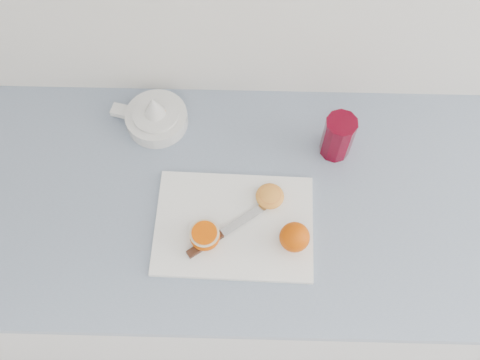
{
  "coord_description": "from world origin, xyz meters",
  "views": [
    {
      "loc": [
        -0.07,
        1.17,
        2.01
      ],
      "look_at": [
        -0.08,
        1.7,
        0.96
      ],
      "focal_mm": 40.0,
      "sensor_mm": 36.0,
      "label": 1
    }
  ],
  "objects_px": {
    "counter": "(246,258)",
    "cutting_board": "(234,225)",
    "red_tumbler": "(338,138)",
    "half_orange": "(205,236)",
    "citrus_juicer": "(156,117)"
  },
  "relations": [
    {
      "from": "half_orange",
      "to": "citrus_juicer",
      "type": "distance_m",
      "value": 0.34
    },
    {
      "from": "counter",
      "to": "red_tumbler",
      "type": "distance_m",
      "value": 0.56
    },
    {
      "from": "red_tumbler",
      "to": "citrus_juicer",
      "type": "bearing_deg",
      "value": 171.17
    },
    {
      "from": "red_tumbler",
      "to": "half_orange",
      "type": "bearing_deg",
      "value": -140.9
    },
    {
      "from": "counter",
      "to": "half_orange",
      "type": "relative_size",
      "value": 39.73
    },
    {
      "from": "cutting_board",
      "to": "red_tumbler",
      "type": "bearing_deg",
      "value": 40.93
    },
    {
      "from": "cutting_board",
      "to": "half_orange",
      "type": "xyz_separation_m",
      "value": [
        -0.06,
        -0.04,
        0.03
      ]
    },
    {
      "from": "counter",
      "to": "cutting_board",
      "type": "height_order",
      "value": "cutting_board"
    },
    {
      "from": "cutting_board",
      "to": "red_tumbler",
      "type": "height_order",
      "value": "red_tumbler"
    },
    {
      "from": "citrus_juicer",
      "to": "red_tumbler",
      "type": "relative_size",
      "value": 1.59
    },
    {
      "from": "half_orange",
      "to": "red_tumbler",
      "type": "bearing_deg",
      "value": 39.1
    },
    {
      "from": "counter",
      "to": "citrus_juicer",
      "type": "xyz_separation_m",
      "value": [
        -0.23,
        0.2,
        0.47
      ]
    },
    {
      "from": "red_tumbler",
      "to": "counter",
      "type": "bearing_deg",
      "value": -148.18
    },
    {
      "from": "counter",
      "to": "cutting_board",
      "type": "bearing_deg",
      "value": -111.54
    },
    {
      "from": "cutting_board",
      "to": "citrus_juicer",
      "type": "height_order",
      "value": "citrus_juicer"
    }
  ]
}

